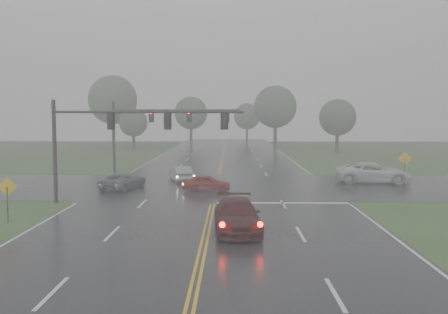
{
  "coord_description": "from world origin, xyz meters",
  "views": [
    {
      "loc": [
        1.22,
        -17.37,
        5.68
      ],
      "look_at": [
        0.7,
        16.0,
        2.86
      ],
      "focal_mm": 40.0,
      "sensor_mm": 36.0,
      "label": 1
    }
  ],
  "objects_px": {
    "sedan_red": "(207,191)",
    "pickup_white": "(373,183)",
    "car_grey": "(124,189)",
    "signal_gantry_far": "(153,123)",
    "sedan_silver": "(181,181)",
    "sedan_maroon": "(237,231)",
    "signal_gantry_near": "(113,130)"
  },
  "relations": [
    {
      "from": "sedan_red",
      "to": "sedan_silver",
      "type": "distance_m",
      "value": 5.95
    },
    {
      "from": "sedan_red",
      "to": "car_grey",
      "type": "bearing_deg",
      "value": 86.19
    },
    {
      "from": "sedan_red",
      "to": "signal_gantry_near",
      "type": "bearing_deg",
      "value": 135.71
    },
    {
      "from": "sedan_red",
      "to": "car_grey",
      "type": "relative_size",
      "value": 0.79
    },
    {
      "from": "sedan_maroon",
      "to": "signal_gantry_near",
      "type": "height_order",
      "value": "signal_gantry_near"
    },
    {
      "from": "sedan_red",
      "to": "signal_gantry_near",
      "type": "distance_m",
      "value": 8.96
    },
    {
      "from": "car_grey",
      "to": "pickup_white",
      "type": "distance_m",
      "value": 20.51
    },
    {
      "from": "sedan_maroon",
      "to": "signal_gantry_far",
      "type": "height_order",
      "value": "signal_gantry_far"
    },
    {
      "from": "car_grey",
      "to": "signal_gantry_far",
      "type": "bearing_deg",
      "value": -76.61
    },
    {
      "from": "sedan_silver",
      "to": "car_grey",
      "type": "distance_m",
      "value": 5.92
    },
    {
      "from": "sedan_maroon",
      "to": "signal_gantry_near",
      "type": "bearing_deg",
      "value": 131.48
    },
    {
      "from": "car_grey",
      "to": "pickup_white",
      "type": "xyz_separation_m",
      "value": [
        20.17,
        3.71,
        0.0
      ]
    },
    {
      "from": "car_grey",
      "to": "signal_gantry_near",
      "type": "distance_m",
      "value": 7.63
    },
    {
      "from": "car_grey",
      "to": "pickup_white",
      "type": "height_order",
      "value": "pickup_white"
    },
    {
      "from": "signal_gantry_far",
      "to": "sedan_red",
      "type": "bearing_deg",
      "value": -62.66
    },
    {
      "from": "sedan_maroon",
      "to": "sedan_red",
      "type": "bearing_deg",
      "value": 95.82
    },
    {
      "from": "car_grey",
      "to": "pickup_white",
      "type": "bearing_deg",
      "value": -152.33
    },
    {
      "from": "sedan_silver",
      "to": "signal_gantry_near",
      "type": "relative_size",
      "value": 0.32
    },
    {
      "from": "sedan_red",
      "to": "signal_gantry_near",
      "type": "xyz_separation_m",
      "value": [
        -5.76,
        -5.01,
        4.69
      ]
    },
    {
      "from": "pickup_white",
      "to": "signal_gantry_far",
      "type": "height_order",
      "value": "signal_gantry_far"
    },
    {
      "from": "sedan_red",
      "to": "pickup_white",
      "type": "relative_size",
      "value": 0.58
    },
    {
      "from": "sedan_maroon",
      "to": "signal_gantry_far",
      "type": "xyz_separation_m",
      "value": [
        -7.9,
        24.06,
        4.89
      ]
    },
    {
      "from": "sedan_maroon",
      "to": "pickup_white",
      "type": "distance_m",
      "value": 21.05
    },
    {
      "from": "sedan_maroon",
      "to": "pickup_white",
      "type": "bearing_deg",
      "value": 53.07
    },
    {
      "from": "signal_gantry_near",
      "to": "signal_gantry_far",
      "type": "relative_size",
      "value": 1.0
    },
    {
      "from": "sedan_maroon",
      "to": "sedan_silver",
      "type": "relative_size",
      "value": 1.34
    },
    {
      "from": "sedan_red",
      "to": "sedan_silver",
      "type": "relative_size",
      "value": 0.9
    },
    {
      "from": "signal_gantry_far",
      "to": "pickup_white",
      "type": "bearing_deg",
      "value": -18.43
    },
    {
      "from": "sedan_maroon",
      "to": "car_grey",
      "type": "height_order",
      "value": "sedan_maroon"
    },
    {
      "from": "sedan_maroon",
      "to": "car_grey",
      "type": "relative_size",
      "value": 1.18
    },
    {
      "from": "signal_gantry_near",
      "to": "signal_gantry_far",
      "type": "height_order",
      "value": "signal_gantry_far"
    },
    {
      "from": "signal_gantry_near",
      "to": "signal_gantry_far",
      "type": "bearing_deg",
      "value": 90.04
    }
  ]
}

